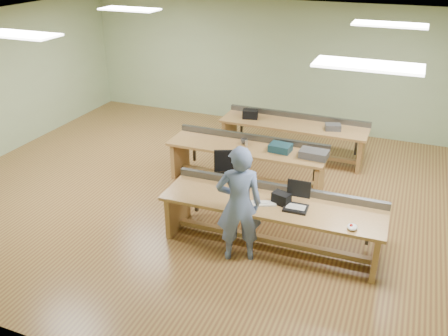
{
  "coord_description": "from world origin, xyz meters",
  "views": [
    {
      "loc": [
        2.98,
        -7.0,
        4.26
      ],
      "look_at": [
        0.39,
        -0.6,
        0.9
      ],
      "focal_mm": 38.0,
      "sensor_mm": 36.0,
      "label": 1
    }
  ],
  "objects_px": {
    "workbench_mid": "(247,155)",
    "parts_bin_grey": "(314,154)",
    "drinks_can": "(246,143)",
    "workbench_back": "(293,131)",
    "parts_bin_teal": "(280,148)",
    "workbench_front": "(272,212)",
    "mug": "(244,141)",
    "task_chair": "(226,185)",
    "person": "(239,205)",
    "laptop_base": "(296,208)",
    "camera_bag": "(281,198)"
  },
  "relations": [
    {
      "from": "mug",
      "to": "workbench_mid",
      "type": "bearing_deg",
      "value": -42.04
    },
    {
      "from": "workbench_front",
      "to": "workbench_mid",
      "type": "relative_size",
      "value": 1.1
    },
    {
      "from": "person",
      "to": "camera_bag",
      "type": "distance_m",
      "value": 0.68
    },
    {
      "from": "workbench_front",
      "to": "workbench_mid",
      "type": "xyz_separation_m",
      "value": [
        -1.04,
        1.82,
        -0.01
      ]
    },
    {
      "from": "workbench_back",
      "to": "mug",
      "type": "xyz_separation_m",
      "value": [
        -0.59,
        -1.44,
        0.24
      ]
    },
    {
      "from": "camera_bag",
      "to": "task_chair",
      "type": "xyz_separation_m",
      "value": [
        -1.23,
        0.93,
        -0.49
      ]
    },
    {
      "from": "drinks_can",
      "to": "parts_bin_teal",
      "type": "bearing_deg",
      "value": 0.14
    },
    {
      "from": "task_chair",
      "to": "parts_bin_teal",
      "type": "bearing_deg",
      "value": 29.5
    },
    {
      "from": "parts_bin_grey",
      "to": "drinks_can",
      "type": "height_order",
      "value": "parts_bin_grey"
    },
    {
      "from": "workbench_front",
      "to": "workbench_mid",
      "type": "distance_m",
      "value": 2.1
    },
    {
      "from": "workbench_front",
      "to": "task_chair",
      "type": "height_order",
      "value": "task_chair"
    },
    {
      "from": "workbench_mid",
      "to": "laptop_base",
      "type": "xyz_separation_m",
      "value": [
        1.41,
        -1.91,
        0.21
      ]
    },
    {
      "from": "workbench_mid",
      "to": "task_chair",
      "type": "relative_size",
      "value": 3.17
    },
    {
      "from": "laptop_base",
      "to": "drinks_can",
      "type": "relative_size",
      "value": 3.2
    },
    {
      "from": "drinks_can",
      "to": "workbench_mid",
      "type": "bearing_deg",
      "value": 3.15
    },
    {
      "from": "task_chair",
      "to": "mug",
      "type": "distance_m",
      "value": 1.08
    },
    {
      "from": "person",
      "to": "drinks_can",
      "type": "bearing_deg",
      "value": -96.48
    },
    {
      "from": "task_chair",
      "to": "drinks_can",
      "type": "relative_size",
      "value": 8.93
    },
    {
      "from": "person",
      "to": "laptop_base",
      "type": "relative_size",
      "value": 5.26
    },
    {
      "from": "mug",
      "to": "drinks_can",
      "type": "distance_m",
      "value": 0.11
    },
    {
      "from": "laptop_base",
      "to": "camera_bag",
      "type": "bearing_deg",
      "value": 159.97
    },
    {
      "from": "parts_bin_teal",
      "to": "parts_bin_grey",
      "type": "height_order",
      "value": "parts_bin_teal"
    },
    {
      "from": "workbench_back",
      "to": "mug",
      "type": "bearing_deg",
      "value": -112.09
    },
    {
      "from": "workbench_back",
      "to": "parts_bin_teal",
      "type": "xyz_separation_m",
      "value": [
        0.13,
        -1.52,
        0.26
      ]
    },
    {
      "from": "task_chair",
      "to": "parts_bin_grey",
      "type": "height_order",
      "value": "task_chair"
    },
    {
      "from": "parts_bin_teal",
      "to": "person",
      "type": "bearing_deg",
      "value": -88.68
    },
    {
      "from": "mug",
      "to": "drinks_can",
      "type": "height_order",
      "value": "same"
    },
    {
      "from": "parts_bin_teal",
      "to": "mug",
      "type": "height_order",
      "value": "parts_bin_teal"
    },
    {
      "from": "workbench_mid",
      "to": "workbench_back",
      "type": "relative_size",
      "value": 0.97
    },
    {
      "from": "parts_bin_grey",
      "to": "camera_bag",
      "type": "bearing_deg",
      "value": -92.96
    },
    {
      "from": "workbench_front",
      "to": "parts_bin_teal",
      "type": "xyz_separation_m",
      "value": [
        -0.4,
        1.82,
        0.25
      ]
    },
    {
      "from": "workbench_mid",
      "to": "drinks_can",
      "type": "distance_m",
      "value": 0.24
    },
    {
      "from": "workbench_mid",
      "to": "drinks_can",
      "type": "bearing_deg",
      "value": -177.68
    },
    {
      "from": "parts_bin_teal",
      "to": "mug",
      "type": "bearing_deg",
      "value": 173.65
    },
    {
      "from": "workbench_mid",
      "to": "parts_bin_grey",
      "type": "bearing_deg",
      "value": -2.78
    },
    {
      "from": "workbench_front",
      "to": "workbench_mid",
      "type": "bearing_deg",
      "value": 118.15
    },
    {
      "from": "workbench_mid",
      "to": "workbench_back",
      "type": "distance_m",
      "value": 1.6
    },
    {
      "from": "drinks_can",
      "to": "workbench_back",
      "type": "bearing_deg",
      "value": 71.12
    },
    {
      "from": "workbench_back",
      "to": "mug",
      "type": "distance_m",
      "value": 1.58
    },
    {
      "from": "person",
      "to": "laptop_base",
      "type": "distance_m",
      "value": 0.84
    },
    {
      "from": "mug",
      "to": "parts_bin_teal",
      "type": "bearing_deg",
      "value": -6.35
    },
    {
      "from": "workbench_back",
      "to": "parts_bin_grey",
      "type": "relative_size",
      "value": 6.27
    },
    {
      "from": "person",
      "to": "parts_bin_grey",
      "type": "bearing_deg",
      "value": -127.64
    },
    {
      "from": "parts_bin_teal",
      "to": "drinks_can",
      "type": "distance_m",
      "value": 0.65
    },
    {
      "from": "workbench_front",
      "to": "workbench_back",
      "type": "bearing_deg",
      "value": 97.6
    },
    {
      "from": "laptop_base",
      "to": "camera_bag",
      "type": "relative_size",
      "value": 1.32
    },
    {
      "from": "workbench_mid",
      "to": "workbench_back",
      "type": "xyz_separation_m",
      "value": [
        0.5,
        1.52,
        0.0
      ]
    },
    {
      "from": "parts_bin_grey",
      "to": "workbench_back",
      "type": "bearing_deg",
      "value": 115.91
    },
    {
      "from": "person",
      "to": "laptop_base",
      "type": "xyz_separation_m",
      "value": [
        0.72,
        0.41,
        -0.12
      ]
    },
    {
      "from": "person",
      "to": "mug",
      "type": "relative_size",
      "value": 13.29
    }
  ]
}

